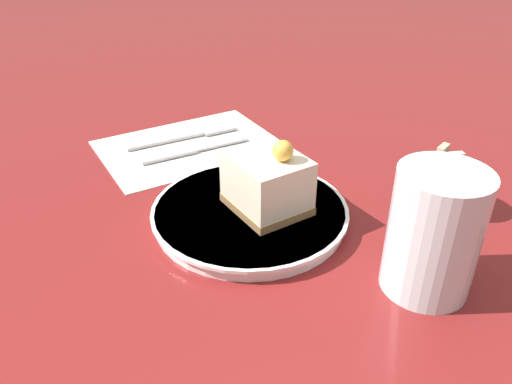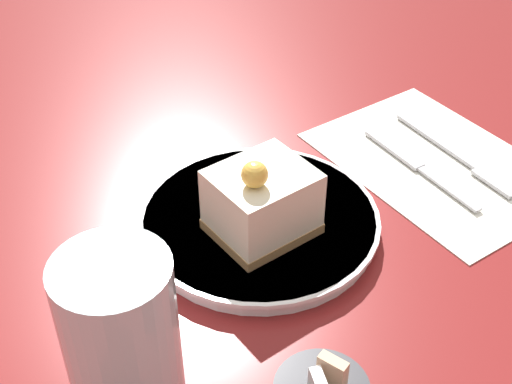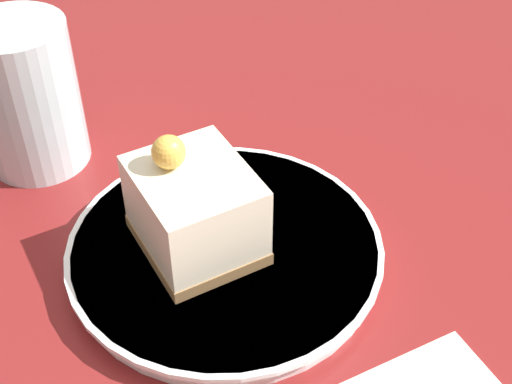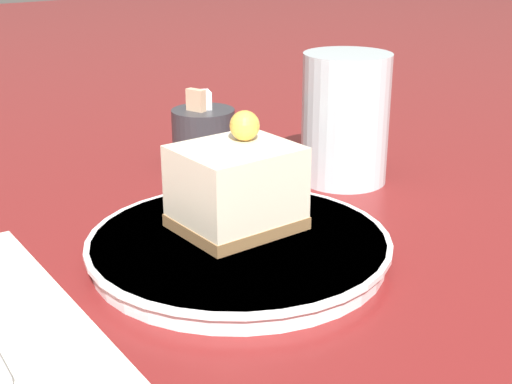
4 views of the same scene
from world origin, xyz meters
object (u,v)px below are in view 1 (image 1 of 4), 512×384
drinking_glass (434,232)px  knife (186,152)px  cake_slice (267,182)px  sugar_bowl (441,187)px  plate (250,213)px  fork (192,135)px

drinking_glass → knife: bearing=-169.7°
knife → drinking_glass: size_ratio=1.34×
cake_slice → knife: cake_slice is taller
sugar_bowl → drinking_glass: 0.15m
knife → drinking_glass: (0.38, 0.07, 0.06)m
drinking_glass → cake_slice: bearing=-159.9°
cake_slice → knife: (-0.20, -0.00, -0.05)m
knife → drinking_glass: drinking_glass is taller
plate → drinking_glass: bearing=23.6°
plate → fork: 0.25m
knife → plate: bearing=1.1°
plate → sugar_bowl: (0.10, 0.20, 0.02)m
fork → sugar_bowl: (0.34, 0.15, 0.03)m
cake_slice → fork: 0.26m
sugar_bowl → drinking_glass: (0.08, -0.12, 0.03)m
plate → cake_slice: size_ratio=2.58×
fork → sugar_bowl: size_ratio=2.16×
knife → sugar_bowl: 0.35m
sugar_bowl → drinking_glass: bearing=-55.5°
plate → knife: (-0.19, 0.01, -0.00)m
plate → knife: size_ratio=1.36×
fork → cake_slice: bearing=-1.9°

